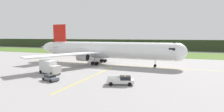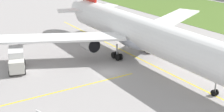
# 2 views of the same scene
# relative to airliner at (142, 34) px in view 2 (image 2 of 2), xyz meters

# --- Properties ---
(ground) EXTENTS (320.00, 320.00, 0.00)m
(ground) POSITION_rel_airliner_xyz_m (1.72, -8.50, -4.96)
(ground) COLOR #989393
(taxiway_centerline_main) EXTENTS (70.69, 2.14, 0.01)m
(taxiway_centerline_main) POSITION_rel_airliner_xyz_m (0.55, -0.01, -4.95)
(taxiway_centerline_main) COLOR yellow
(taxiway_centerline_main) RESTS_ON ground
(taxiway_centerline_spur) EXTENTS (1.06, 29.01, 0.01)m
(taxiway_centerline_spur) POSITION_rel_airliner_xyz_m (4.01, -19.92, -4.95)
(taxiway_centerline_spur) COLOR yellow
(taxiway_centerline_spur) RESTS_ON ground
(airliner) EXTENTS (54.74, 50.52, 14.53)m
(airliner) POSITION_rel_airliner_xyz_m (0.00, 0.00, 0.00)
(airliner) COLOR white
(airliner) RESTS_ON ground
(catering_truck) EXTENTS (6.97, 4.38, 3.67)m
(catering_truck) POSITION_rel_airliner_xyz_m (-7.79, -20.66, -3.12)
(catering_truck) COLOR silver
(catering_truck) RESTS_ON ground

